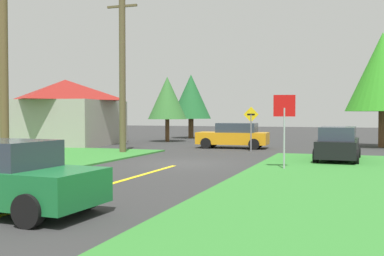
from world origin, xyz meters
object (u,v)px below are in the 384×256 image
(car_approaching_junction, at_px, (234,136))
(oak_tree_right, at_px, (191,97))
(utility_pole_mid, at_px, (122,72))
(pine_tree_center, at_px, (167,98))
(car_on_crossroad, at_px, (338,144))
(car_behind_on_main_road, at_px, (2,177))
(stop_sign, at_px, (284,116))
(oak_tree_left, at_px, (382,72))
(utility_pole_near, at_px, (4,54))
(barn, at_px, (65,112))
(direction_sign, at_px, (251,124))

(car_approaching_junction, height_order, oak_tree_right, oak_tree_right)
(utility_pole_mid, bearing_deg, pine_tree_center, 99.33)
(car_on_crossroad, bearing_deg, car_behind_on_main_road, 156.29)
(pine_tree_center, distance_m, oak_tree_right, 5.70)
(stop_sign, bearing_deg, utility_pole_mid, -40.41)
(car_approaching_junction, xyz_separation_m, car_behind_on_main_road, (-0.12, -20.80, 0.00))
(car_on_crossroad, relative_size, oak_tree_left, 0.61)
(utility_pole_near, xyz_separation_m, oak_tree_right, (-2.05, 26.29, -0.62))
(utility_pole_mid, bearing_deg, car_approaching_junction, 50.21)
(car_approaching_junction, distance_m, oak_tree_right, 13.07)
(car_approaching_junction, distance_m, car_behind_on_main_road, 20.80)
(utility_pole_mid, xyz_separation_m, barn, (-7.35, 5.30, -2.20))
(utility_pole_mid, bearing_deg, oak_tree_left, 35.29)
(direction_sign, bearing_deg, oak_tree_right, 122.51)
(barn, bearing_deg, pine_tree_center, 45.91)
(pine_tree_center, bearing_deg, utility_pole_near, -84.34)
(utility_pole_near, bearing_deg, oak_tree_left, 54.86)
(car_on_crossroad, xyz_separation_m, utility_pole_mid, (-11.52, 0.70, 3.72))
(oak_tree_right, bearing_deg, pine_tree_center, -89.93)
(car_behind_on_main_road, distance_m, barn, 23.62)
(car_approaching_junction, xyz_separation_m, pine_tree_center, (-6.70, 5.14, 2.65))
(utility_pole_near, relative_size, direction_sign, 3.24)
(pine_tree_center, bearing_deg, direction_sign, -41.52)
(direction_sign, bearing_deg, barn, 173.26)
(car_approaching_junction, relative_size, oak_tree_right, 0.79)
(oak_tree_left, bearing_deg, utility_pole_mid, -144.71)
(car_behind_on_main_road, bearing_deg, utility_pole_near, 133.39)
(stop_sign, bearing_deg, pine_tree_center, -67.37)
(car_behind_on_main_road, xyz_separation_m, oak_tree_right, (-6.59, 31.62, 2.94))
(car_approaching_junction, distance_m, utility_pole_near, 16.55)
(car_approaching_junction, distance_m, barn, 12.35)
(car_behind_on_main_road, bearing_deg, pine_tree_center, 107.19)
(car_on_crossroad, height_order, utility_pole_mid, utility_pole_mid)
(car_on_crossroad, distance_m, oak_tree_left, 11.59)
(stop_sign, relative_size, car_approaching_junction, 0.64)
(direction_sign, xyz_separation_m, barn, (-13.84, 1.63, 0.69))
(car_behind_on_main_road, relative_size, pine_tree_center, 0.89)
(oak_tree_left, height_order, pine_tree_center, oak_tree_left)
(barn, bearing_deg, utility_pole_mid, -35.79)
(car_on_crossroad, distance_m, utility_pole_mid, 12.13)
(car_approaching_junction, height_order, utility_pole_near, utility_pole_near)
(car_approaching_junction, xyz_separation_m, oak_tree_right, (-6.71, 10.82, 2.95))
(car_approaching_junction, xyz_separation_m, utility_pole_near, (-4.66, -15.47, 3.56))
(car_on_crossroad, height_order, car_behind_on_main_road, same)
(barn, bearing_deg, oak_tree_right, 64.13)
(utility_pole_mid, xyz_separation_m, oak_tree_right, (-1.82, 16.70, -0.77))
(barn, bearing_deg, direction_sign, -6.74)
(oak_tree_left, bearing_deg, barn, -167.90)
(car_behind_on_main_road, relative_size, barn, 0.56)
(direction_sign, bearing_deg, utility_pole_mid, -150.59)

